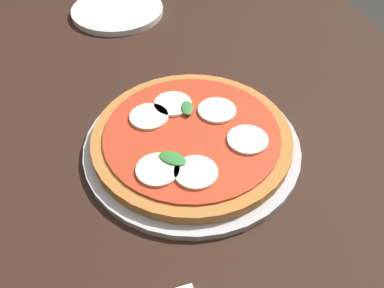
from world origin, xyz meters
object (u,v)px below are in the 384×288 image
object	(u,v)px
dining_table	(213,200)
pizza	(192,137)
serving_tray	(192,146)
plate_white	(117,11)

from	to	relation	value
dining_table	pizza	world-z (taller)	pizza
serving_tray	plate_white	world-z (taller)	plate_white
serving_tray	plate_white	xyz separation A→B (m)	(-0.50, -0.07, 0.00)
dining_table	pizza	size ratio (longest dim) A/B	4.25
serving_tray	pizza	size ratio (longest dim) A/B	1.09
plate_white	pizza	bearing A→B (deg)	7.60
dining_table	plate_white	world-z (taller)	plate_white
dining_table	plate_white	size ratio (longest dim) A/B	6.28
serving_tray	pizza	world-z (taller)	pizza
pizza	plate_white	size ratio (longest dim) A/B	1.48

